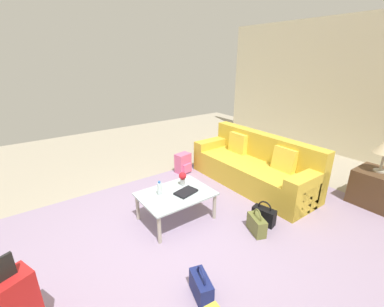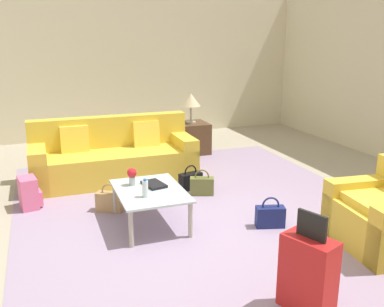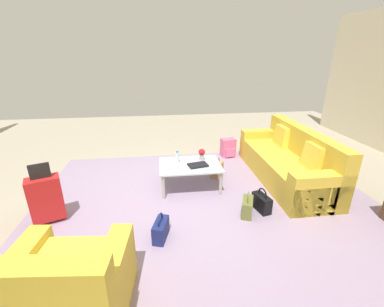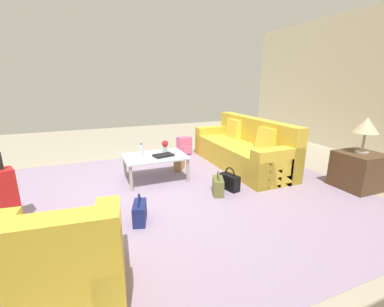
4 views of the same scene
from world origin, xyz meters
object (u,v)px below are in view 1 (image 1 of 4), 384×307
Objects in this scene: couch at (255,168)px; side_table at (375,188)px; coffee_table at (176,196)px; coffee_table_book at (186,192)px; backpack_pink at (183,163)px; handbag_black at (264,216)px; flower_vase at (183,178)px; water_bottle at (160,189)px; handbag_tan at (192,190)px; handbag_olive at (257,224)px; handbag_navy at (201,287)px.

side_table is (-1.00, 1.60, -0.03)m from couch.
side_table is at bearing 151.82° from coffee_table.
backpack_pink is (-0.88, -1.37, -0.25)m from coffee_table_book.
couch is at bearing -132.81° from handbag_black.
flower_vase is 0.35× the size of side_table.
couch reaches higher than water_bottle.
coffee_table is at bearing 33.81° from handbag_tan.
coffee_table reaches higher than handbag_olive.
flower_vase is (-0.22, -0.15, 0.17)m from coffee_table.
flower_vase is 1.43m from backpack_pink.
handbag_tan is 1.00× the size of handbag_navy.
side_table is at bearing 140.22° from handbag_tan.
handbag_black is at bearing 126.51° from flower_vase.
couch is 2.35× the size of coffee_table.
water_bottle is 1.44m from handbag_navy.
coffee_table is (1.80, 0.10, 0.06)m from couch.
coffee_table is 1.37m from handbag_navy.
side_table is (-3.00, 1.60, -0.24)m from water_bottle.
flower_vase is at bearing -117.65° from handbag_navy.
coffee_table reaches higher than handbag_black.
coffee_table is at bearing -28.18° from side_table.
handbag_navy is at bearing 76.93° from water_bottle.
handbag_navy is (0.51, 1.25, -0.24)m from coffee_table.
handbag_navy is at bearing 16.04° from handbag_olive.
handbag_black is (-0.94, 0.82, -0.24)m from coffee_table.
handbag_navy is at bearing 56.64° from handbag_tan.
flower_vase is (-0.42, -0.05, 0.03)m from water_bottle.
handbag_olive is (-0.90, 1.00, -0.39)m from water_bottle.
handbag_navy is at bearing -4.33° from side_table.
handbag_black is (1.86, -0.68, -0.15)m from side_table.
coffee_table is at bearing 34.29° from flower_vase.
handbag_olive is at bearing 96.65° from handbag_tan.
handbag_tan is at bearing -12.29° from couch.
couch is at bearing 173.69° from coffee_table_book.
backpack_pink is at bearing -57.20° from side_table.
water_bottle is (2.00, -0.00, 0.21)m from couch.
couch reaches higher than side_table.
coffee_table is 2.81× the size of handbag_olive.
coffee_table is 2.81× the size of handbag_black.
backpack_pink is at bearing -135.29° from water_bottle.
handbag_black is (-0.82, 0.74, -0.31)m from coffee_table_book.
handbag_olive is 1.00× the size of handbag_black.
coffee_table reaches higher than backpack_pink.
handbag_olive is 2.21m from backpack_pink.
handbag_tan is at bearing -39.78° from side_table.
couch is 11.54× the size of flower_vase.
handbag_olive is at bearing 114.64° from flower_vase.
coffee_table is 0.32m from flower_vase.
coffee_table_book is at bearing -118.44° from handbag_navy.
side_table reaches higher than coffee_table.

